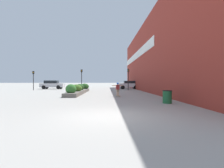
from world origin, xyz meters
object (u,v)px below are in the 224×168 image
object	(u,v)px
car_center_right	(156,84)
traffic_light_far_left	(33,77)
traffic_light_left	(82,76)
car_leftmost	(129,85)
car_center_left	(52,85)
traffic_light_right	(128,76)
skateboard	(118,96)
trash_bin	(167,97)
skateboarder	(118,88)

from	to	relation	value
car_center_right	traffic_light_far_left	world-z (taller)	traffic_light_far_left
traffic_light_left	car_leftmost	bearing A→B (deg)	25.67
car_leftmost	car_center_left	size ratio (longest dim) A/B	0.88
car_center_right	traffic_light_far_left	xyz separation A→B (m)	(-22.40, -7.77, 1.34)
traffic_light_far_left	traffic_light_right	bearing A→B (deg)	-0.12
car_leftmost	traffic_light_far_left	size ratio (longest dim) A/B	1.22
skateboard	trash_bin	xyz separation A→B (m)	(3.01, -5.27, 0.37)
trash_bin	traffic_light_far_left	distance (m)	23.70
car_leftmost	car_center_left	bearing A→B (deg)	87.71
car_leftmost	traffic_light_left	size ratio (longest dim) A/B	1.12
skateboarder	traffic_light_far_left	distance (m)	17.83
skateboarder	traffic_light_right	bearing A→B (deg)	53.44
traffic_light_right	traffic_light_far_left	bearing A→B (deg)	179.88
trash_bin	car_center_right	world-z (taller)	car_center_right
skateboarder	car_center_left	world-z (taller)	car_center_left
skateboard	trash_bin	world-z (taller)	trash_bin
car_center_left	skateboarder	bearing A→B (deg)	34.44
trash_bin	traffic_light_left	xyz separation A→B (m)	(-8.21, 17.38, 1.90)
traffic_light_right	car_center_left	bearing A→B (deg)	161.51
skateboard	traffic_light_far_left	xyz separation A→B (m)	(-13.06, 12.07, 2.09)
trash_bin	traffic_light_far_left	size ratio (longest dim) A/B	0.28
trash_bin	car_leftmost	world-z (taller)	car_leftmost
traffic_light_right	traffic_light_far_left	world-z (taller)	traffic_light_right
skateboarder	traffic_light_right	xyz separation A→B (m)	(2.52, 12.03, 1.53)
car_center_left	traffic_light_far_left	distance (m)	5.08
car_center_left	car_center_right	bearing A→B (deg)	98.54
trash_bin	traffic_light_left	size ratio (longest dim) A/B	0.25
skateboard	traffic_light_far_left	distance (m)	17.91
skateboard	car_leftmost	world-z (taller)	car_leftmost
skateboarder	trash_bin	world-z (taller)	skateboarder
car_center_right	traffic_light_right	size ratio (longest dim) A/B	1.28
trash_bin	traffic_light_right	bearing A→B (deg)	91.60
skateboard	traffic_light_far_left	size ratio (longest dim) A/B	0.24
skateboard	skateboarder	distance (m)	0.79
car_center_right	traffic_light_right	distance (m)	10.47
car_leftmost	skateboarder	bearing A→B (deg)	168.95
car_center_left	car_center_right	xyz separation A→B (m)	(20.80, 3.12, -0.03)
skateboarder	car_center_right	world-z (taller)	car_center_right
traffic_light_right	car_center_right	bearing A→B (deg)	48.85
traffic_light_left	traffic_light_right	world-z (taller)	traffic_light_right
traffic_light_far_left	car_center_left	bearing A→B (deg)	70.93
car_center_left	traffic_light_left	distance (m)	7.91
trash_bin	car_center_right	distance (m)	25.89
trash_bin	traffic_light_right	xyz separation A→B (m)	(-0.48, 17.30, 1.96)
car_center_right	traffic_light_left	world-z (taller)	traffic_light_left
trash_bin	car_center_left	bearing A→B (deg)	123.35
trash_bin	car_leftmost	size ratio (longest dim) A/B	0.23
trash_bin	skateboarder	bearing A→B (deg)	119.71
trash_bin	car_leftmost	bearing A→B (deg)	89.61
skateboard	car_center_left	size ratio (longest dim) A/B	0.17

